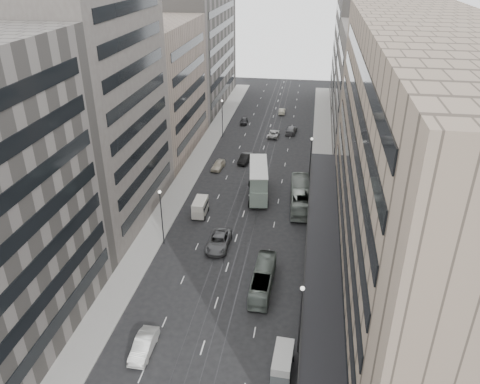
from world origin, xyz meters
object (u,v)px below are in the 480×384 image
Objects in this scene: double_decker at (258,180)px; pedestrian at (301,384)px; sedan_2 at (219,242)px; vw_microbus at (283,361)px; bus_far at (300,196)px; bus_near at (263,279)px; panel_van at (200,207)px; sedan_1 at (144,345)px.

double_decker is 6.35× the size of pedestrian.
sedan_2 is (-3.50, -15.74, -2.14)m from double_decker.
pedestrian is at bearing -46.11° from vw_microbus.
vw_microbus is 22.61m from sedan_2.
pedestrian is (1.70, -35.97, -0.75)m from bus_far.
sedan_2 is at bearing 119.92° from vw_microbus.
bus_near is 2.29× the size of panel_van.
sedan_2 is (3.72, 19.85, 0.02)m from sedan_1.
panel_van is at bearing 120.43° from vw_microbus.
double_decker is 2.50× the size of panel_van.
bus_near reaches higher than panel_van.
double_decker is at bearing 78.19° from sedan_2.
sedan_2 reaches higher than sedan_1.
pedestrian is at bearing 89.63° from bus_far.
panel_van is (-15.01, -5.54, -0.28)m from bus_far.
bus_far is 2.95× the size of panel_van.
bus_near is 10.56m from sedan_2.
panel_van reaches higher than sedan_1.
bus_near is at bearing -55.47° from panel_van.
panel_van is at bearing -144.28° from double_decker.
sedan_1 is at bearing 63.95° from bus_far.
vw_microbus is 0.86× the size of sedan_1.
bus_near is at bearing 48.11° from sedan_1.
bus_near is 23.95m from double_decker.
bus_near is at bearing -89.28° from double_decker.
bus_near reaches higher than vw_microbus.
vw_microbus reaches higher than sedan_2.
sedan_1 is 3.09× the size of pedestrian.
vw_microbus is (-0.18, -33.82, -0.43)m from bus_far.
double_decker is at bearing 103.52° from vw_microbus.
vw_microbus is at bearing 106.38° from bus_near.
double_decker is 16.27m from sedan_2.
panel_van is at bearing -53.13° from bus_near.
bus_far is 33.82m from vw_microbus.
sedan_2 is (-10.32, 20.12, -0.43)m from vw_microbus.
bus_near is at bearing -99.72° from pedestrian.
vw_microbus reaches higher than pedestrian.
bus_near is 2.18× the size of vw_microbus.
sedan_2 is at bearing -47.19° from bus_near.
bus_far is 1.18× the size of double_decker.
bus_far reaches higher than panel_van.
pedestrian is at bearing 111.07° from bus_near.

